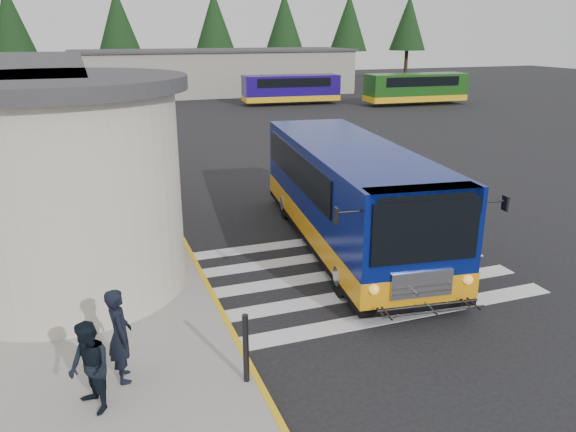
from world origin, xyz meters
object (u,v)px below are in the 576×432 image
object	(u,v)px
pedestrian_b	(90,368)
bollard	(246,348)
transit_bus	(349,199)
pedestrian_a	(120,335)
far_bus_a	(291,88)
far_bus_b	(416,87)

from	to	relation	value
pedestrian_b	bollard	distance (m)	2.48
pedestrian_b	transit_bus	bearing A→B (deg)	104.62
pedestrian_a	bollard	size ratio (longest dim) A/B	1.34
pedestrian_b	far_bus_a	size ratio (longest dim) A/B	0.19
transit_bus	far_bus_b	distance (m)	33.49
bollard	far_bus_a	size ratio (longest dim) A/B	0.15
bollard	far_bus_b	bearing A→B (deg)	53.89
transit_bus	far_bus_b	xyz separation A→B (m)	(19.39, 27.31, 0.04)
far_bus_b	far_bus_a	bearing A→B (deg)	71.79
transit_bus	pedestrian_b	size ratio (longest dim) A/B	6.88
pedestrian_a	far_bus_b	bearing A→B (deg)	-42.89
pedestrian_b	pedestrian_a	bearing A→B (deg)	121.12
transit_bus	far_bus_a	size ratio (longest dim) A/B	1.28
pedestrian_a	bollard	bearing A→B (deg)	-115.81
transit_bus	bollard	size ratio (longest dim) A/B	8.29
transit_bus	bollard	bearing A→B (deg)	-122.30
far_bus_a	far_bus_b	bearing A→B (deg)	-106.59
pedestrian_b	far_bus_b	bearing A→B (deg)	117.80
transit_bus	bollard	world-z (taller)	transit_bus
transit_bus	far_bus_a	bearing A→B (deg)	79.71
bollard	far_bus_b	size ratio (longest dim) A/B	0.15
transit_bus	pedestrian_a	xyz separation A→B (m)	(-6.59, -4.82, -0.38)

